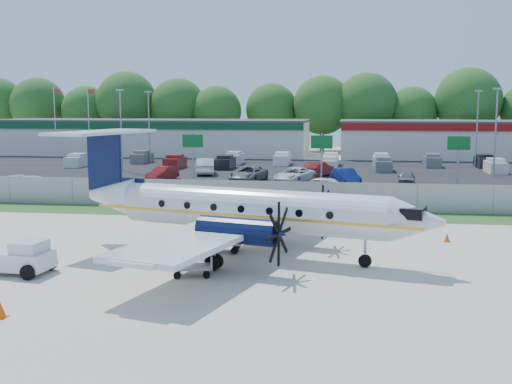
# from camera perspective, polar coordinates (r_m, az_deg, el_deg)

# --- Properties ---
(ground) EXTENTS (170.00, 170.00, 0.00)m
(ground) POSITION_cam_1_polar(r_m,az_deg,el_deg) (31.94, -1.60, -5.52)
(ground) COLOR beige
(ground) RESTS_ON ground
(grass_verge) EXTENTS (170.00, 4.00, 0.02)m
(grass_verge) POSITION_cam_1_polar(r_m,az_deg,el_deg) (43.58, 1.17, -1.94)
(grass_verge) COLOR #2D561E
(grass_verge) RESTS_ON ground
(access_road) EXTENTS (170.00, 8.00, 0.02)m
(access_road) POSITION_cam_1_polar(r_m,az_deg,el_deg) (50.44, 2.19, -0.62)
(access_road) COLOR black
(access_road) RESTS_ON ground
(parking_lot) EXTENTS (170.00, 32.00, 0.02)m
(parking_lot) POSITION_cam_1_polar(r_m,az_deg,el_deg) (71.20, 4.06, 1.81)
(parking_lot) COLOR black
(parking_lot) RESTS_ON ground
(perimeter_fence) EXTENTS (120.00, 0.06, 1.99)m
(perimeter_fence) POSITION_cam_1_polar(r_m,az_deg,el_deg) (45.39, 1.49, -0.28)
(perimeter_fence) COLOR gray
(perimeter_fence) RESTS_ON ground
(building_west) EXTENTS (46.40, 12.40, 5.24)m
(building_west) POSITION_cam_1_polar(r_m,az_deg,el_deg) (97.28, -9.17, 4.86)
(building_west) COLOR silver
(building_west) RESTS_ON ground
(building_east) EXTENTS (44.40, 12.40, 5.24)m
(building_east) POSITION_cam_1_polar(r_m,az_deg,el_deg) (94.95, 21.05, 4.37)
(building_east) COLOR silver
(building_east) RESTS_ON ground
(sign_left) EXTENTS (1.80, 0.26, 5.00)m
(sign_left) POSITION_cam_1_polar(r_m,az_deg,el_deg) (55.31, -5.63, 3.84)
(sign_left) COLOR gray
(sign_left) RESTS_ON ground
(sign_mid) EXTENTS (1.80, 0.26, 5.00)m
(sign_mid) POSITION_cam_1_polar(r_m,az_deg,el_deg) (53.70, 5.86, 3.72)
(sign_mid) COLOR gray
(sign_mid) RESTS_ON ground
(sign_right) EXTENTS (1.80, 0.26, 5.00)m
(sign_right) POSITION_cam_1_polar(r_m,az_deg,el_deg) (54.32, 17.55, 3.45)
(sign_right) COLOR gray
(sign_right) RESTS_ON ground
(flagpole_west) EXTENTS (1.06, 0.12, 10.00)m
(flagpole_west) POSITION_cam_1_polar(r_m,az_deg,el_deg) (95.11, -17.41, 6.36)
(flagpole_west) COLOR silver
(flagpole_west) RESTS_ON ground
(flagpole_east) EXTENTS (1.06, 0.12, 10.00)m
(flagpole_east) POSITION_cam_1_polar(r_m,az_deg,el_deg) (93.04, -14.62, 6.44)
(flagpole_east) COLOR silver
(flagpole_east) RESTS_ON ground
(light_pole_nw) EXTENTS (0.90, 0.35, 9.09)m
(light_pole_nw) POSITION_cam_1_polar(r_m,az_deg,el_deg) (73.22, -11.92, 5.92)
(light_pole_nw) COLOR gray
(light_pole_nw) RESTS_ON ground
(light_pole_ne) EXTENTS (0.90, 0.35, 9.09)m
(light_pole_ne) POSITION_cam_1_polar(r_m,az_deg,el_deg) (70.16, 20.55, 5.53)
(light_pole_ne) COLOR gray
(light_pole_ne) RESTS_ON ground
(light_pole_sw) EXTENTS (0.90, 0.35, 9.09)m
(light_pole_sw) POSITION_cam_1_polar(r_m,az_deg,el_deg) (82.66, -9.50, 6.16)
(light_pole_sw) COLOR gray
(light_pole_sw) RESTS_ON ground
(light_pole_se) EXTENTS (0.90, 0.35, 9.09)m
(light_pole_se) POSITION_cam_1_polar(r_m,az_deg,el_deg) (79.97, 19.07, 5.80)
(light_pole_se) COLOR gray
(light_pole_se) RESTS_ON ground
(tree_line) EXTENTS (112.00, 6.00, 14.00)m
(tree_line) POSITION_cam_1_polar(r_m,az_deg,el_deg) (105.01, 5.51, 3.68)
(tree_line) COLOR #25591A
(tree_line) RESTS_ON ground
(aircraft) EXTENTS (19.56, 19.12, 5.97)m
(aircraft) POSITION_cam_1_polar(r_m,az_deg,el_deg) (31.22, -1.02, -1.52)
(aircraft) COLOR silver
(aircraft) RESTS_ON ground
(pushback_tug) EXTENTS (2.88, 2.18, 1.48)m
(pushback_tug) POSITION_cam_1_polar(r_m,az_deg,el_deg) (29.94, -20.13, -5.51)
(pushback_tug) COLOR silver
(pushback_tug) RESTS_ON ground
(baggage_cart_near) EXTENTS (1.97, 1.44, 0.93)m
(baggage_cart_near) POSITION_cam_1_polar(r_m,az_deg,el_deg) (27.96, -5.72, -6.57)
(baggage_cart_near) COLOR gray
(baggage_cart_near) RESTS_ON ground
(baggage_cart_far) EXTENTS (2.22, 1.44, 1.11)m
(baggage_cart_far) POSITION_cam_1_polar(r_m,az_deg,el_deg) (32.41, -3.13, -4.40)
(baggage_cart_far) COLOR gray
(baggage_cart_far) RESTS_ON ground
(cone_nose) EXTENTS (0.35, 0.35, 0.49)m
(cone_nose) POSITION_cam_1_polar(r_m,az_deg,el_deg) (36.18, 16.61, -3.90)
(cone_nose) COLOR #F25307
(cone_nose) RESTS_ON ground
(cone_port_wing) EXTENTS (0.42, 0.42, 0.59)m
(cone_port_wing) POSITION_cam_1_polar(r_m,az_deg,el_deg) (24.25, -21.77, -9.71)
(cone_port_wing) COLOR #F25307
(cone_port_wing) RESTS_ON ground
(cone_starboard_wing) EXTENTS (0.39, 0.39, 0.56)m
(cone_starboard_wing) POSITION_cam_1_polar(r_m,az_deg,el_deg) (43.77, 5.14, -1.59)
(cone_starboard_wing) COLOR #F25307
(cone_starboard_wing) RESTS_ON ground
(road_car_west) EXTENTS (5.90, 4.14, 1.59)m
(road_car_west) POSITION_cam_1_polar(r_m,az_deg,el_deg) (55.26, -19.03, -0.32)
(road_car_west) COLOR silver
(road_car_west) RESTS_ON ground
(road_car_mid) EXTENTS (4.99, 3.42, 1.58)m
(road_car_mid) POSITION_cam_1_polar(r_m,az_deg,el_deg) (52.47, 5.62, -0.34)
(road_car_mid) COLOR silver
(road_car_mid) RESTS_ON ground
(parked_car_a) EXTENTS (2.39, 4.43, 1.39)m
(parked_car_a) POSITION_cam_1_polar(r_m,az_deg,el_deg) (63.39, -8.29, 1.01)
(parked_car_a) COLOR maroon
(parked_car_a) RESTS_ON ground
(parked_car_b) EXTENTS (3.50, 5.88, 1.53)m
(parked_car_b) POSITION_cam_1_polar(r_m,az_deg,el_deg) (61.63, -0.69, 0.90)
(parked_car_b) COLOR #595B5E
(parked_car_b) RESTS_ON ground
(parked_car_c) EXTENTS (4.17, 5.73, 1.45)m
(parked_car_c) POSITION_cam_1_polar(r_m,az_deg,el_deg) (61.10, 3.44, 0.82)
(parked_car_c) COLOR silver
(parked_car_c) RESTS_ON ground
(parked_car_d) EXTENTS (3.05, 4.94, 1.54)m
(parked_car_d) POSITION_cam_1_polar(r_m,az_deg,el_deg) (59.70, 7.94, 0.60)
(parked_car_d) COLOR navy
(parked_car_d) RESTS_ON ground
(parked_car_e) EXTENTS (1.92, 4.00, 1.32)m
(parked_car_e) POSITION_cam_1_polar(r_m,az_deg,el_deg) (61.07, 13.20, 0.63)
(parked_car_e) COLOR #595B5E
(parked_car_e) RESTS_ON ground
(parked_car_f) EXTENTS (2.95, 5.51, 1.72)m
(parked_car_f) POSITION_cam_1_polar(r_m,az_deg,el_deg) (68.61, -4.53, 1.57)
(parked_car_f) COLOR silver
(parked_car_f) RESTS_ON ground
(parked_car_g) EXTENTS (3.33, 4.99, 1.56)m
(parked_car_g) POSITION_cam_1_polar(r_m,az_deg,el_deg) (66.53, 5.51, 1.37)
(parked_car_g) COLOR maroon
(parked_car_g) RESTS_ON ground
(far_parking_rows) EXTENTS (56.00, 10.00, 1.60)m
(far_parking_rows) POSITION_cam_1_polar(r_m,az_deg,el_deg) (76.16, 4.35, 2.18)
(far_parking_rows) COLOR gray
(far_parking_rows) RESTS_ON ground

